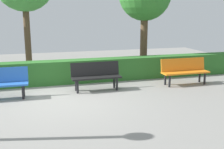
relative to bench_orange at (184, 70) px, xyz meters
name	(u,v)px	position (x,y,z in m)	size (l,w,h in m)	color
ground_plane	(62,99)	(4.11, 0.54, -0.48)	(18.48, 18.48, 0.00)	gray
bench_orange	(184,70)	(0.00, 0.00, 0.00)	(1.60, 0.46, 0.86)	orange
bench_black	(96,75)	(2.99, -0.10, 0.00)	(1.52, 0.47, 0.86)	black
hedge_row	(92,70)	(2.87, -1.22, -0.09)	(14.48, 0.53, 0.78)	#2D6B28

